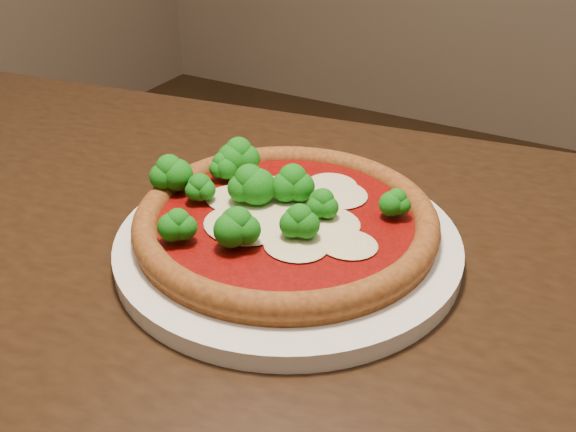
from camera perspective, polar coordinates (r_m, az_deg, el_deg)
The scene contains 3 objects.
dining_table at distance 0.69m, azimuth -3.19°, elevation -10.14°, with size 1.42×0.89×0.75m.
plate at distance 0.63m, azimuth 0.00°, elevation -2.43°, with size 0.33×0.33×0.02m, color silver.
pizza at distance 0.62m, azimuth -0.74°, elevation 0.23°, with size 0.30×0.30×0.06m.
Camera 1 is at (0.06, -0.60, 1.11)m, focal length 40.00 mm.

